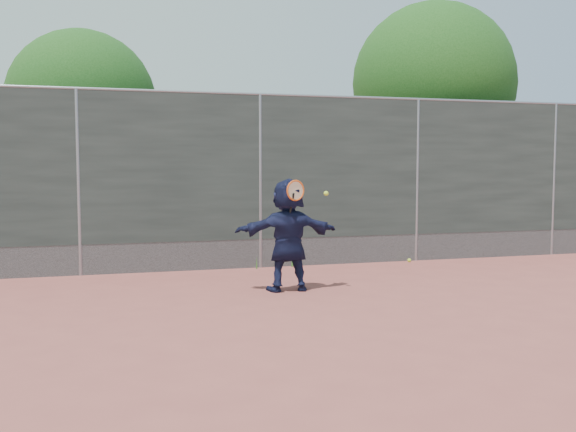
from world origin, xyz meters
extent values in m
plane|color=#9E4C42|center=(0.00, 0.00, 0.00)|extent=(80.00, 80.00, 0.00)
imported|color=#141939|center=(-0.11, 1.35, 0.80)|extent=(1.50, 0.52, 1.60)
sphere|color=#CDF135|center=(2.79, 3.35, 0.03)|extent=(0.07, 0.07, 0.07)
cube|color=#38423D|center=(0.00, 3.50, 1.75)|extent=(20.00, 0.04, 2.50)
cube|color=slate|center=(0.00, 3.50, 0.25)|extent=(20.00, 0.03, 0.50)
cylinder|color=gray|center=(0.00, 3.50, 3.00)|extent=(20.00, 0.05, 0.05)
cylinder|color=gray|center=(-3.00, 3.50, 1.50)|extent=(0.06, 0.06, 3.00)
cylinder|color=gray|center=(0.00, 3.50, 1.50)|extent=(0.06, 0.06, 3.00)
cylinder|color=gray|center=(3.00, 3.50, 1.50)|extent=(0.06, 0.06, 3.00)
cylinder|color=gray|center=(6.00, 3.50, 1.50)|extent=(0.06, 0.06, 3.00)
torus|color=#E75515|center=(-0.06, 1.15, 1.43)|extent=(0.29, 0.11, 0.29)
cylinder|color=beige|center=(-0.06, 1.15, 1.43)|extent=(0.24, 0.08, 0.25)
cylinder|color=black|center=(-0.11, 1.17, 1.23)|extent=(0.07, 0.13, 0.33)
sphere|color=#CDF135|center=(0.40, 1.18, 1.39)|extent=(0.07, 0.07, 0.07)
cylinder|color=#382314|center=(4.50, 5.70, 1.30)|extent=(0.28, 0.28, 2.60)
sphere|color=#23561C|center=(4.50, 5.70, 3.59)|extent=(3.60, 3.60, 3.60)
sphere|color=#23561C|center=(5.22, 5.90, 3.23)|extent=(2.52, 2.52, 2.52)
cylinder|color=#382314|center=(-3.00, 6.50, 1.10)|extent=(0.28, 0.28, 2.20)
sphere|color=#23561C|center=(-3.00, 6.50, 3.03)|extent=(3.00, 3.00, 3.00)
sphere|color=#23561C|center=(-2.40, 6.70, 2.73)|extent=(2.10, 2.10, 2.10)
cone|color=#387226|center=(0.25, 3.38, 0.13)|extent=(0.03, 0.03, 0.26)
cone|color=#387226|center=(0.55, 3.40, 0.15)|extent=(0.03, 0.03, 0.30)
cone|color=#387226|center=(-0.10, 3.36, 0.11)|extent=(0.03, 0.03, 0.22)
camera|label=1|loc=(-2.59, -7.32, 1.77)|focal=40.00mm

